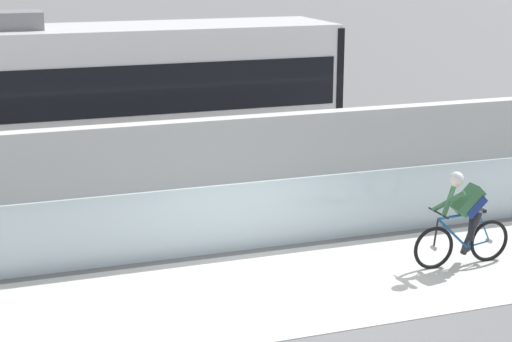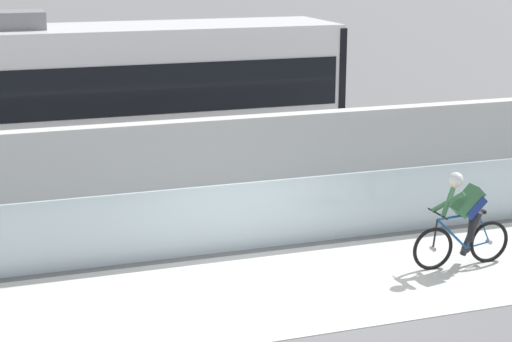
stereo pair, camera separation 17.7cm
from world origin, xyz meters
TOP-DOWN VIEW (x-y plane):
  - ground_plane at (0.00, 0.00)m, footprint 200.00×200.00m
  - bike_path_deck at (0.00, 0.00)m, footprint 32.00×3.20m
  - glass_parapet at (0.00, 1.85)m, footprint 32.00×0.05m
  - concrete_barrier_wall at (0.00, 3.65)m, footprint 32.00×0.36m
  - tram_rail_near at (0.00, 6.13)m, footprint 32.00×0.08m
  - tram_rail_far at (0.00, 7.57)m, footprint 32.00×0.08m
  - tram at (-1.90, 6.85)m, footprint 11.06×2.54m
  - cyclist_on_bike at (3.23, 0.00)m, footprint 1.77×0.58m

SIDE VIEW (x-z plane):
  - ground_plane at x=0.00m, z-range 0.00..0.00m
  - tram_rail_near at x=0.00m, z-range 0.00..0.01m
  - tram_rail_far at x=0.00m, z-range 0.00..0.01m
  - bike_path_deck at x=0.00m, z-range 0.00..0.01m
  - glass_parapet at x=0.00m, z-range 0.00..1.20m
  - cyclist_on_bike at x=3.23m, z-range -0.02..1.59m
  - concrete_barrier_wall at x=0.00m, z-range 0.00..1.97m
  - tram at x=-1.90m, z-range -0.01..3.80m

